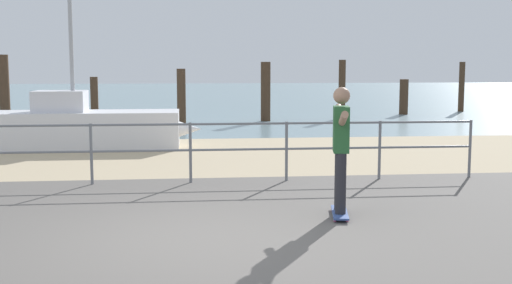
{
  "coord_description": "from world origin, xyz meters",
  "views": [
    {
      "loc": [
        0.05,
        -7.21,
        2.03
      ],
      "look_at": [
        1.01,
        2.0,
        0.9
      ],
      "focal_mm": 44.85,
      "sensor_mm": 36.0,
      "label": 1
    }
  ],
  "objects": [
    {
      "name": "sea_surface",
      "position": [
        0.0,
        35.0,
        0.0
      ],
      "size": [
        72.0,
        50.0,
        0.04
      ],
      "primitive_type": "cube",
      "color": "#75939E",
      "rests_on": "ground"
    },
    {
      "name": "skateboard",
      "position": [
        2.02,
        0.94,
        0.07
      ],
      "size": [
        0.34,
        0.82,
        0.08
      ],
      "color": "#334C8C",
      "rests_on": "ground"
    },
    {
      "name": "groyne_post_3",
      "position": [
        2.73,
        15.24,
        1.05
      ],
      "size": [
        0.34,
        0.34,
        2.1
      ],
      "primitive_type": "cylinder",
      "color": "#422D1E",
      "rests_on": "ground"
    },
    {
      "name": "skateboarder",
      "position": [
        2.02,
        0.94,
        1.02
      ],
      "size": [
        0.34,
        1.44,
        1.65
      ],
      "color": "#26262B",
      "rests_on": "skateboard"
    },
    {
      "name": "groyne_post_6",
      "position": [
        11.55,
        18.91,
        1.06
      ],
      "size": [
        0.24,
        0.24,
        2.12
      ],
      "primitive_type": "cylinder",
      "color": "#422D1E",
      "rests_on": "ground"
    },
    {
      "name": "groyne_post_5",
      "position": [
        8.61,
        17.68,
        0.71
      ],
      "size": [
        0.35,
        0.35,
        1.42
      ],
      "primitive_type": "cylinder",
      "color": "#422D1E",
      "rests_on": "ground"
    },
    {
      "name": "ground_plane",
      "position": [
        0.0,
        -1.0,
        0.0
      ],
      "size": [
        24.0,
        10.0,
        0.04
      ],
      "primitive_type": "cube",
      "color": "#605B56",
      "rests_on": "ground"
    },
    {
      "name": "groyne_post_2",
      "position": [
        -0.21,
        13.44,
        0.94
      ],
      "size": [
        0.28,
        0.28,
        1.88
      ],
      "primitive_type": "cylinder",
      "color": "#422D1E",
      "rests_on": "ground"
    },
    {
      "name": "railing_fence",
      "position": [
        -1.59,
        3.6,
        0.7
      ],
      "size": [
        13.26,
        0.05,
        1.05
      ],
      "color": "slate",
      "rests_on": "ground"
    },
    {
      "name": "groyne_post_0",
      "position": [
        -6.08,
        14.86,
        1.17
      ],
      "size": [
        0.34,
        0.34,
        2.34
      ],
      "primitive_type": "cylinder",
      "color": "#422D1E",
      "rests_on": "ground"
    },
    {
      "name": "groyne_post_4",
      "position": [
        5.67,
        16.02,
        1.09
      ],
      "size": [
        0.26,
        0.26,
        2.18
      ],
      "primitive_type": "cylinder",
      "color": "#422D1E",
      "rests_on": "ground"
    },
    {
      "name": "groyne_post_1",
      "position": [
        -3.14,
        14.83,
        0.8
      ],
      "size": [
        0.26,
        0.26,
        1.6
      ],
      "primitive_type": "cylinder",
      "color": "#422D1E",
      "rests_on": "ground"
    },
    {
      "name": "beach_strip",
      "position": [
        0.0,
        7.0,
        0.0
      ],
      "size": [
        24.0,
        6.0,
        0.04
      ],
      "primitive_type": "cube",
      "color": "tan",
      "rests_on": "ground"
    },
    {
      "name": "sailboat",
      "position": [
        -2.25,
        8.42,
        0.52
      ],
      "size": [
        4.95,
        1.41,
        5.05
      ],
      "color": "silver",
      "rests_on": "ground"
    }
  ]
}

